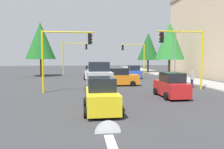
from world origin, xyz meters
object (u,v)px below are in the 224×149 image
Objects in this scene: traffic_signal_near_right at (64,49)px; car_orange at (119,78)px; car_blue at (133,72)px; car_red at (171,86)px; car_white at (91,73)px; car_yellow at (101,96)px; traffic_signal_far_left at (135,53)px; delivery_van_silver at (98,80)px; tree_roadside_mid at (170,41)px; traffic_signal_near_left at (185,48)px; pedestrian_crossing at (192,79)px; tree_opposite_side at (40,41)px; street_lamp_curbside at (176,49)px; traffic_signal_far_right at (73,52)px; tree_roadside_far at (148,46)px.

traffic_signal_near_right reaches higher than car_orange.
car_blue is 15.75m from car_red.
car_yellow is at bearing -0.20° from car_white.
traffic_signal_far_left is 23.92m from car_red.
traffic_signal_far_left is 1.19× the size of delivery_van_silver.
car_yellow is at bearing -31.33° from tree_roadside_mid.
car_yellow is (21.27, -12.95, -4.90)m from tree_roadside_mid.
tree_roadside_mid reaches higher than car_yellow.
traffic_signal_near_left is 12.77m from car_blue.
tree_opposite_side is at bearing -132.39° from pedestrian_crossing.
traffic_signal_near_right is 8.33m from car_yellow.
car_orange is at bearing -23.51° from car_blue.
tree_opposite_side is at bearing -157.04° from delivery_van_silver.
car_orange is 7.70m from pedestrian_crossing.
traffic_signal_near_left is at bearing 54.84° from car_orange.
traffic_signal_near_right is at bearing -159.45° from car_yellow.
traffic_signal_far_left is at bearing -179.98° from traffic_signal_near_left.
car_red is (1.97, 5.61, -0.39)m from delivery_van_silver.
car_yellow is at bearing -18.58° from car_blue.
car_yellow is (11.27, -2.98, -0.00)m from car_orange.
car_blue is 2.22× the size of pedestrian_crossing.
tree_roadside_mid is at bearing 99.30° from car_white.
traffic_signal_far_left is at bearing 96.83° from tree_opposite_side.
street_lamp_curbside is at bearing 79.31° from car_white.
pedestrian_crossing is at bearing 34.80° from traffic_signal_far_right.
car_blue is at bearing -15.11° from traffic_signal_far_left.
traffic_signal_far_left is 28.78m from car_yellow.
street_lamp_curbside is 1.84× the size of car_red.
car_white is at bearing -80.70° from tree_roadside_mid.
tree_roadside_mid is at bearing 35.62° from traffic_signal_far_left.
tree_roadside_far is 1.73× the size of delivery_van_silver.
street_lamp_curbside reaches higher than pedestrian_crossing.
tree_roadside_far is (-24.00, 3.79, 1.39)m from traffic_signal_near_left.
tree_roadside_far is at bearing 136.47° from traffic_signal_far_left.
traffic_signal_far_right is 1.39× the size of car_orange.
traffic_signal_far_right is at bearing -159.89° from car_red.
traffic_signal_far_left is 8.68m from car_blue.
traffic_signal_near_left is 1.44× the size of car_yellow.
traffic_signal_near_left reaches higher than pedestrian_crossing.
tree_roadside_far is at bearing 104.73° from traffic_signal_far_right.
street_lamp_curbside is 4.69m from tree_roadside_mid.
traffic_signal_far_left is 3.35× the size of pedestrian_crossing.
traffic_signal_near_right is 0.97× the size of traffic_signal_far_left.
traffic_signal_far_right is at bearing -179.87° from traffic_signal_near_right.
delivery_van_silver is (21.57, -8.41, -2.75)m from traffic_signal_far_left.
tree_opposite_side is 2.40× the size of car_blue.
tree_opposite_side is at bearing -162.33° from car_yellow.
delivery_van_silver is (21.57, 3.01, -2.83)m from traffic_signal_far_right.
car_red is at bearing 20.53° from car_white.
car_blue is at bearing -26.58° from tree_roadside_far.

